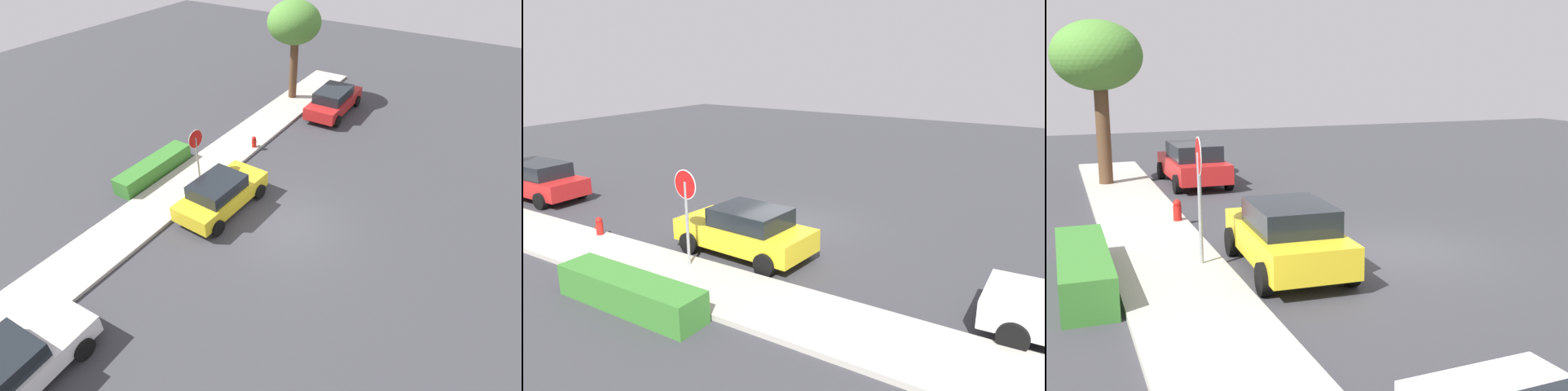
{
  "view_description": "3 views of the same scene",
  "coord_description": "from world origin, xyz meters",
  "views": [
    {
      "loc": [
        -10.68,
        -5.41,
        10.41
      ],
      "look_at": [
        0.06,
        1.18,
        0.99
      ],
      "focal_mm": 28.0,
      "sensor_mm": 36.0,
      "label": 1
    },
    {
      "loc": [
        -8.8,
        13.86,
        5.78
      ],
      "look_at": [
        -0.37,
        0.71,
        1.31
      ],
      "focal_mm": 35.0,
      "sensor_mm": 36.0,
      "label": 2
    },
    {
      "loc": [
        -12.73,
        7.17,
        4.21
      ],
      "look_at": [
        0.43,
        2.02,
        1.39
      ],
      "focal_mm": 45.0,
      "sensor_mm": 36.0,
      "label": 3
    }
  ],
  "objects": [
    {
      "name": "parked_car_red",
      "position": [
        10.32,
        2.54,
        0.78
      ],
      "size": [
        4.59,
        2.03,
        1.51
      ],
      "color": "red",
      "rests_on": "ground_plane"
    },
    {
      "name": "street_tree_near_corner",
      "position": [
        10.84,
        5.59,
        4.45
      ],
      "size": [
        3.06,
        3.06,
        5.73
      ],
      "color": "#513823",
      "rests_on": "ground_plane"
    },
    {
      "name": "ground_plane",
      "position": [
        0.0,
        0.0,
        0.0
      ],
      "size": [
        60.0,
        60.0,
        0.0
      ],
      "primitive_type": "plane",
      "color": "#38383D"
    },
    {
      "name": "parked_car_yellow",
      "position": [
        -0.38,
        2.78,
        0.75
      ],
      "size": [
        4.17,
        2.11,
        1.47
      ],
      "color": "yellow",
      "rests_on": "ground_plane"
    },
    {
      "name": "fire_hydrant",
      "position": [
        4.35,
        4.21,
        0.36
      ],
      "size": [
        0.3,
        0.22,
        0.72
      ],
      "color": "red",
      "rests_on": "ground_plane"
    },
    {
      "name": "sidewalk_curb",
      "position": [
        0.0,
        5.09,
        0.07
      ],
      "size": [
        32.0,
        2.29,
        0.14
      ],
      "primitive_type": "cube",
      "color": "#B2ADA3",
      "rests_on": "ground_plane"
    },
    {
      "name": "stop_sign",
      "position": [
        0.32,
        4.44,
        1.94
      ],
      "size": [
        0.8,
        0.08,
        2.8
      ],
      "color": "gray",
      "rests_on": "ground_plane"
    },
    {
      "name": "front_yard_hedge",
      "position": [
        -0.03,
        6.79,
        0.39
      ],
      "size": [
        4.03,
        0.94,
        0.78
      ],
      "color": "#387A2D",
      "rests_on": "ground_plane"
    },
    {
      "name": "parked_car_white",
      "position": [
        -9.36,
        2.97,
        0.72
      ],
      "size": [
        4.58,
        2.18,
        1.42
      ],
      "color": "white",
      "rests_on": "ground_plane"
    }
  ]
}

